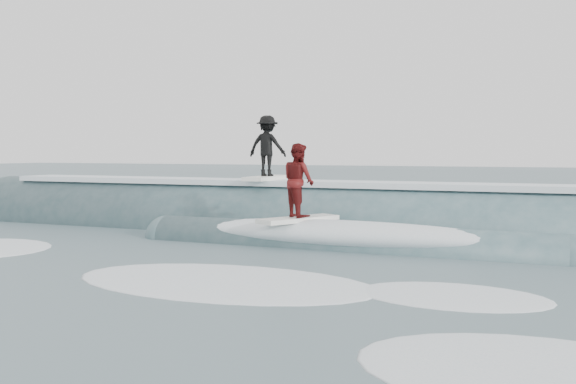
% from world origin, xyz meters
% --- Properties ---
extents(ground, '(160.00, 160.00, 0.00)m').
position_xyz_m(ground, '(0.00, 0.00, 0.00)').
color(ground, '#3F575C').
rests_on(ground, ground).
extents(breaking_wave, '(22.48, 4.05, 2.54)m').
position_xyz_m(breaking_wave, '(0.20, 6.24, 0.04)').
color(breaking_wave, '#36555C').
rests_on(breaking_wave, ground).
extents(surfer_black, '(1.03, 2.01, 1.69)m').
position_xyz_m(surfer_black, '(-1.02, 6.48, 2.15)').
color(surfer_black, white).
rests_on(surfer_black, ground).
extents(surfer_red, '(1.41, 2.03, 1.74)m').
position_xyz_m(surfer_red, '(0.76, 4.28, 1.35)').
color(surfer_red, white).
rests_on(surfer_red, ground).
extents(whitewater, '(15.32, 8.39, 0.10)m').
position_xyz_m(whitewater, '(-0.01, -0.40, 0.00)').
color(whitewater, white).
rests_on(whitewater, ground).
extents(far_swells, '(36.76, 8.65, 0.80)m').
position_xyz_m(far_swells, '(0.36, 17.65, 0.00)').
color(far_swells, '#36555C').
rests_on(far_swells, ground).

